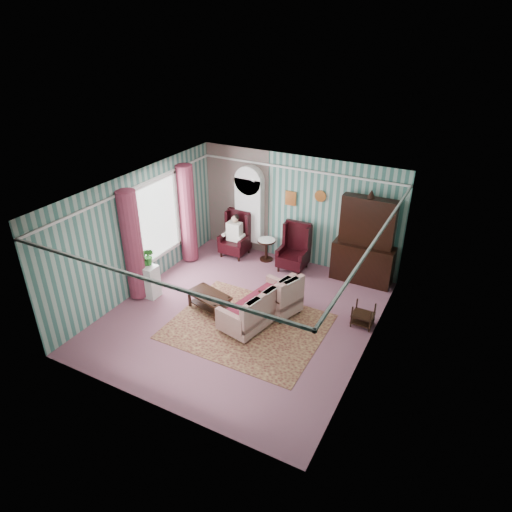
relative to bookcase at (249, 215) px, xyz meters
The scene contains 17 objects.
floor 3.34m from the bookcase, 64.58° to the right, with size 6.00×6.00×0.00m, color #834C5B.
room_shell 2.90m from the bookcase, 74.62° to the right, with size 5.53×6.02×2.91m.
bookcase is the anchor object (origin of this frame).
dresser_hutch 3.25m from the bookcase, ahead, with size 1.50×0.56×2.36m, color black.
wingback_left 0.68m from the bookcase, 122.66° to the right, with size 0.76×0.80×1.25m, color black.
wingback_right 1.63m from the bookcase, 14.57° to the right, with size 0.76×0.80×1.25m, color black.
seated_woman 0.70m from the bookcase, 122.66° to the right, with size 0.44×0.40×1.18m, color white, non-canonical shape.
round_side_table 1.07m from the bookcase, 20.27° to the right, with size 0.50×0.50×0.60m, color black.
nest_table 4.37m from the bookcase, 26.92° to the right, with size 0.45×0.38×0.54m, color black.
plant_stand 3.39m from the bookcase, 108.49° to the right, with size 0.55×0.35×0.80m, color silver.
rug 3.72m from the bookcase, 62.28° to the right, with size 3.20×2.60×0.01m, color #471917.
sofa 3.35m from the bookcase, 58.71° to the right, with size 1.82×1.10×0.97m, color #C5B699.
floral_armchair 3.17m from the bookcase, 48.68° to the right, with size 0.81×0.85×0.96m, color beige.
coffee_table 3.17m from the bookcase, 79.02° to the right, with size 0.98×0.54×0.41m, color black.
potted_plant_a 3.39m from the bookcase, 109.57° to the right, with size 0.37×0.32×0.41m, color #1F4916.
potted_plant_b 3.21m from the bookcase, 107.69° to the right, with size 0.25×0.20×0.45m, color #1C5B21.
potted_plant_c 3.31m from the bookcase, 109.08° to the right, with size 0.21×0.21×0.37m, color #1E5219.
Camera 1 is at (4.17, -7.26, 5.96)m, focal length 32.00 mm.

